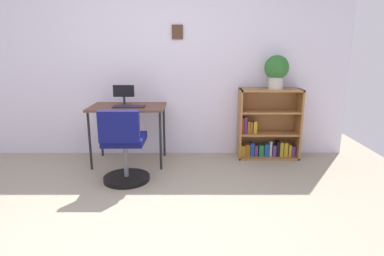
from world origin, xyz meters
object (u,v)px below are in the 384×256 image
at_px(bookshelf_low, 268,128).
at_px(potted_plant_on_shelf, 277,70).
at_px(office_chair, 125,151).
at_px(desk, 129,111).
at_px(keyboard, 130,107).
at_px(monitor, 125,96).

distance_m(bookshelf_low, potted_plant_on_shelf, 0.78).
distance_m(office_chair, bookshelf_low, 1.99).
relative_size(desk, bookshelf_low, 1.00).
height_order(office_chair, potted_plant_on_shelf, potted_plant_on_shelf).
bearing_deg(desk, office_chair, -84.02).
bearing_deg(potted_plant_on_shelf, office_chair, -155.10).
height_order(keyboard, potted_plant_on_shelf, potted_plant_on_shelf).
bearing_deg(desk, monitor, 140.33).
height_order(desk, potted_plant_on_shelf, potted_plant_on_shelf).
bearing_deg(bookshelf_low, keyboard, -169.18).
relative_size(desk, potted_plant_on_shelf, 2.16).
relative_size(keyboard, potted_plant_on_shelf, 0.89).
height_order(keyboard, bookshelf_low, bookshelf_low).
bearing_deg(office_chair, keyboard, 93.30).
bearing_deg(keyboard, potted_plant_on_shelf, 8.83).
bearing_deg(monitor, potted_plant_on_shelf, 4.26).
bearing_deg(desk, potted_plant_on_shelf, 5.59).
xyz_separation_m(keyboard, bookshelf_low, (1.80, 0.34, -0.35)).
bearing_deg(keyboard, office_chair, -86.70).
bearing_deg(monitor, keyboard, -59.04).
xyz_separation_m(monitor, potted_plant_on_shelf, (1.95, 0.15, 0.31)).
bearing_deg(monitor, desk, -39.67).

